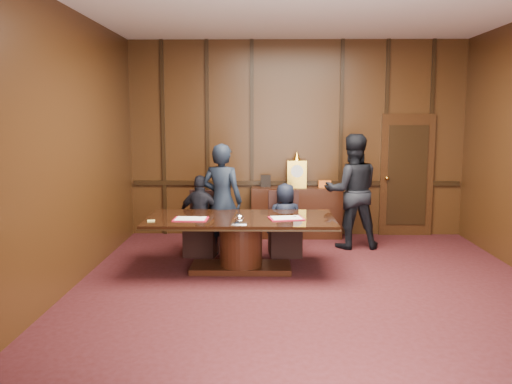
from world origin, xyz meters
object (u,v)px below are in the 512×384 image
(signatory_right, at_px, (285,220))
(witness_right, at_px, (352,191))
(sideboard, at_px, (296,210))
(signatory_left, at_px, (201,216))
(witness_left, at_px, (222,201))
(conference_table, at_px, (241,235))

(signatory_right, height_order, witness_right, witness_right)
(sideboard, relative_size, signatory_left, 1.27)
(sideboard, bearing_deg, witness_right, -41.72)
(signatory_right, bearing_deg, witness_left, -8.00)
(signatory_left, distance_m, witness_left, 0.41)
(sideboard, bearing_deg, conference_table, -112.64)
(witness_left, distance_m, witness_right, 2.18)
(sideboard, relative_size, witness_right, 0.85)
(witness_left, height_order, witness_right, witness_right)
(signatory_right, distance_m, witness_right, 1.31)
(witness_left, bearing_deg, signatory_right, -159.63)
(sideboard, bearing_deg, witness_left, -130.89)
(sideboard, relative_size, witness_left, 0.91)
(signatory_left, relative_size, signatory_right, 1.11)
(signatory_left, xyz_separation_m, witness_right, (2.41, 0.59, 0.31))
(witness_left, xyz_separation_m, witness_right, (2.08, 0.64, 0.06))
(witness_right, bearing_deg, witness_left, 14.55)
(signatory_left, height_order, witness_left, witness_left)
(signatory_left, xyz_separation_m, signatory_right, (1.30, 0.00, -0.06))
(signatory_left, distance_m, witness_right, 2.50)
(conference_table, xyz_separation_m, witness_right, (1.76, 1.39, 0.43))
(conference_table, xyz_separation_m, signatory_left, (-0.65, 0.80, 0.12))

